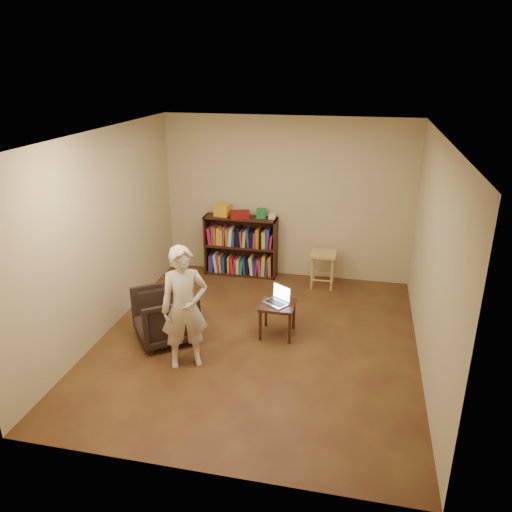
% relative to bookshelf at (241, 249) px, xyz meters
% --- Properties ---
extents(floor, '(4.50, 4.50, 0.00)m').
position_rel_bookshelf_xyz_m(floor, '(0.73, -2.09, -0.44)').
color(floor, '#432015').
rests_on(floor, ground).
extents(ceiling, '(4.50, 4.50, 0.00)m').
position_rel_bookshelf_xyz_m(ceiling, '(0.73, -2.09, 2.16)').
color(ceiling, white).
rests_on(ceiling, wall_back).
extents(wall_back, '(4.00, 0.00, 4.00)m').
position_rel_bookshelf_xyz_m(wall_back, '(0.73, 0.16, 0.86)').
color(wall_back, beige).
rests_on(wall_back, floor).
extents(wall_left, '(0.00, 4.50, 4.50)m').
position_rel_bookshelf_xyz_m(wall_left, '(-1.27, -2.09, 0.86)').
color(wall_left, beige).
rests_on(wall_left, floor).
extents(wall_right, '(0.00, 4.50, 4.50)m').
position_rel_bookshelf_xyz_m(wall_right, '(2.73, -2.09, 0.86)').
color(wall_right, beige).
rests_on(wall_right, floor).
extents(bookshelf, '(1.20, 0.30, 1.00)m').
position_rel_bookshelf_xyz_m(bookshelf, '(0.00, 0.00, 0.00)').
color(bookshelf, black).
rests_on(bookshelf, floor).
extents(box_yellow, '(0.26, 0.21, 0.19)m').
position_rel_bookshelf_xyz_m(box_yellow, '(-0.31, -0.01, 0.66)').
color(box_yellow, gold).
rests_on(box_yellow, bookshelf).
extents(red_cloth, '(0.35, 0.29, 0.10)m').
position_rel_bookshelf_xyz_m(red_cloth, '(-0.00, -0.04, 0.61)').
color(red_cloth, maroon).
rests_on(red_cloth, bookshelf).
extents(box_green, '(0.17, 0.17, 0.15)m').
position_rel_bookshelf_xyz_m(box_green, '(0.34, 0.01, 0.63)').
color(box_green, '#1E7239').
rests_on(box_green, bookshelf).
extents(box_white, '(0.11, 0.11, 0.08)m').
position_rel_bookshelf_xyz_m(box_white, '(0.52, 0.00, 0.60)').
color(box_white, silver).
rests_on(box_white, bookshelf).
extents(stool, '(0.39, 0.39, 0.57)m').
position_rel_bookshelf_xyz_m(stool, '(1.38, -0.20, 0.02)').
color(stool, '#A48550').
rests_on(stool, floor).
extents(armchair, '(1.02, 1.02, 0.67)m').
position_rel_bookshelf_xyz_m(armchair, '(-0.44, -2.28, -0.10)').
color(armchair, black).
rests_on(armchair, floor).
extents(side_table, '(0.44, 0.44, 0.45)m').
position_rel_bookshelf_xyz_m(side_table, '(0.95, -1.87, -0.07)').
color(side_table, black).
rests_on(side_table, floor).
extents(laptop, '(0.39, 0.37, 0.23)m').
position_rel_bookshelf_xyz_m(laptop, '(0.95, -1.83, 0.06)').
color(laptop, '#BAB9BE').
rests_on(laptop, side_table).
extents(person, '(0.64, 0.55, 1.47)m').
position_rel_bookshelf_xyz_m(person, '(0.02, -2.76, 0.30)').
color(person, beige).
rests_on(person, floor).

